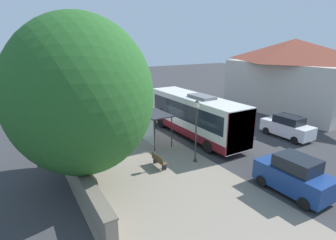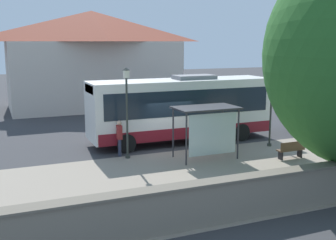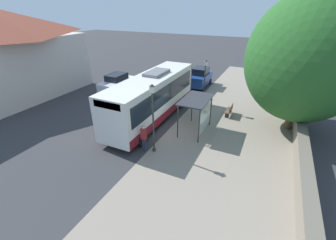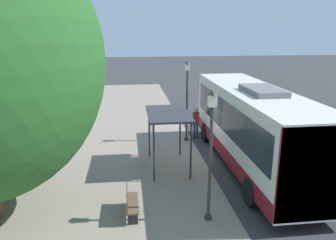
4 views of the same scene
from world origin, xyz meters
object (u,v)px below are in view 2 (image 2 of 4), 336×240
(parked_car_far_lane, at_px, (194,105))
(street_lamp_near, at_px, (271,100))
(street_lamp_far, at_px, (127,105))
(parked_car_behind_bus, at_px, (324,115))
(bench, at_px, (291,150))
(bus, at_px, (182,108))
(bus_shelter, at_px, (207,116))
(pedestrian, at_px, (119,135))

(parked_car_far_lane, bearing_deg, street_lamp_near, 178.87)
(street_lamp_far, height_order, parked_car_behind_bus, street_lamp_far)
(bench, bearing_deg, bus, 31.88)
(bus_shelter, height_order, bench, bus_shelter)
(bench, distance_m, street_lamp_near, 3.31)
(street_lamp_far, xyz_separation_m, parked_car_behind_bus, (1.53, -13.65, -1.61))
(bench, bearing_deg, street_lamp_far, 66.44)
(pedestrian, bearing_deg, parked_car_behind_bus, -86.07)
(bus, distance_m, street_lamp_near, 4.94)
(bus, relative_size, bench, 7.25)
(street_lamp_far, relative_size, parked_car_far_lane, 1.05)
(bench, bearing_deg, bus_shelter, 67.62)
(bus_shelter, bearing_deg, bench, -112.38)
(bus_shelter, height_order, street_lamp_far, street_lamp_far)
(pedestrian, bearing_deg, street_lamp_near, -98.77)
(pedestrian, height_order, street_lamp_near, street_lamp_near)
(parked_car_behind_bus, relative_size, parked_car_far_lane, 0.93)
(parked_car_behind_bus, bearing_deg, street_lamp_far, 96.38)
(street_lamp_near, xyz_separation_m, parked_car_behind_bus, (2.20, -5.79, -1.54))
(street_lamp_near, bearing_deg, bench, 167.22)
(pedestrian, bearing_deg, bench, -116.51)
(bus, height_order, street_lamp_near, street_lamp_near)
(pedestrian, bearing_deg, bus_shelter, -120.44)
(bus_shelter, relative_size, parked_car_far_lane, 0.72)
(bus_shelter, distance_m, street_lamp_far, 3.88)
(bench, xyz_separation_m, street_lamp_far, (3.18, 7.29, 2.15))
(bus, bearing_deg, street_lamp_near, -126.48)
(bench, relative_size, street_lamp_near, 0.33)
(bus, distance_m, parked_car_far_lane, 7.90)
(parked_car_behind_bus, bearing_deg, bus, 85.82)
(parked_car_far_lane, bearing_deg, pedestrian, 135.15)
(parked_car_far_lane, bearing_deg, street_lamp_far, 137.86)
(bus_shelter, height_order, street_lamp_near, street_lamp_near)
(bus, relative_size, street_lamp_near, 2.42)
(street_lamp_near, distance_m, parked_car_behind_bus, 6.38)
(bus_shelter, height_order, pedestrian, bus_shelter)
(street_lamp_near, relative_size, parked_car_behind_bus, 1.10)
(street_lamp_far, distance_m, parked_car_behind_bus, 13.83)
(bus, xyz_separation_m, bench, (-5.42, -3.37, -1.48))
(street_lamp_far, xyz_separation_m, parked_car_far_lane, (8.90, -8.05, -1.69))
(pedestrian, relative_size, parked_car_behind_bus, 0.46)
(bench, bearing_deg, parked_car_behind_bus, -53.48)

